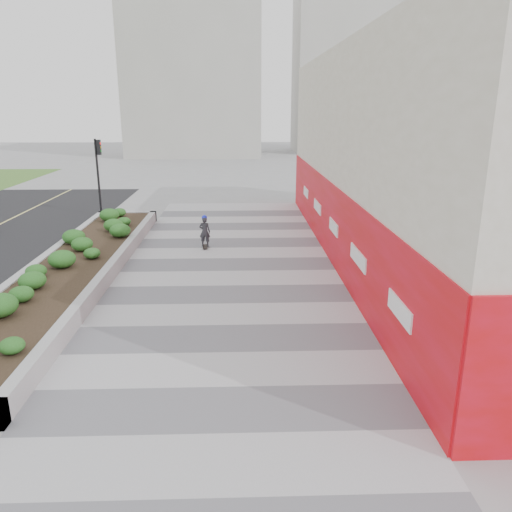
# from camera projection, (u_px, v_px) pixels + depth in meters

# --- Properties ---
(ground) EXTENTS (160.00, 160.00, 0.00)m
(ground) POSITION_uv_depth(u_px,v_px,m) (223.00, 373.00, 11.33)
(ground) COLOR gray
(ground) RESTS_ON ground
(walkway) EXTENTS (8.00, 36.00, 0.01)m
(walkway) POSITION_uv_depth(u_px,v_px,m) (226.00, 319.00, 14.21)
(walkway) COLOR #A8A8AD
(walkway) RESTS_ON ground
(building) EXTENTS (6.04, 24.08, 8.00)m
(building) POSITION_uv_depth(u_px,v_px,m) (411.00, 157.00, 19.02)
(building) COLOR beige
(building) RESTS_ON ground
(planter) EXTENTS (3.00, 18.00, 0.90)m
(planter) POSITION_uv_depth(u_px,v_px,m) (74.00, 265.00, 17.74)
(planter) COLOR #9E9EA0
(planter) RESTS_ON ground
(traffic_signal_near) EXTENTS (0.33, 0.28, 4.20)m
(traffic_signal_near) POSITION_uv_depth(u_px,v_px,m) (99.00, 166.00, 27.08)
(traffic_signal_near) COLOR black
(traffic_signal_near) RESTS_ON ground
(distant_bldg_north_l) EXTENTS (16.00, 12.00, 20.00)m
(distant_bldg_north_l) POSITION_uv_depth(u_px,v_px,m) (194.00, 72.00, 61.00)
(distant_bldg_north_l) COLOR #ADAAA3
(distant_bldg_north_l) RESTS_ON ground
(distant_bldg_north_r) EXTENTS (14.00, 10.00, 24.00)m
(distant_bldg_north_r) POSITION_uv_depth(u_px,v_px,m) (348.00, 59.00, 65.85)
(distant_bldg_north_r) COLOR #ADAAA3
(distant_bldg_north_r) RESTS_ON ground
(manhole_cover) EXTENTS (0.44, 0.44, 0.01)m
(manhole_cover) POSITION_uv_depth(u_px,v_px,m) (243.00, 319.00, 14.22)
(manhole_cover) COLOR #595654
(manhole_cover) RESTS_ON ground
(skateboarder) EXTENTS (0.51, 0.73, 1.45)m
(skateboarder) POSITION_uv_depth(u_px,v_px,m) (205.00, 231.00, 21.23)
(skateboarder) COLOR beige
(skateboarder) RESTS_ON ground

